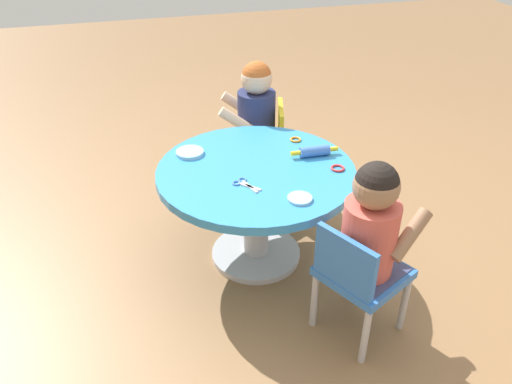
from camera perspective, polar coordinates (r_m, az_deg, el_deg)
ground_plane at (r=2.58m, az=-0.00°, el=-7.11°), size 10.00×10.00×0.00m
craft_table at (r=2.35m, az=-0.00°, el=0.16°), size 0.90×0.90×0.50m
child_chair_left at (r=2.05m, az=11.39°, el=-9.09°), size 0.40×0.40×0.54m
seated_child_left at (r=1.93m, az=12.82°, el=-3.49°), size 0.39×0.43×0.51m
child_chair_right at (r=2.94m, az=0.73°, el=5.42°), size 0.37×0.37×0.54m
seated_child_right at (r=2.84m, az=-0.05°, el=9.49°), size 0.35×0.41×0.51m
rolling_pin at (r=2.40m, az=6.57°, el=4.58°), size 0.06×0.23×0.05m
craft_scissors at (r=2.17m, az=-1.37°, el=0.92°), size 0.14×0.12×0.01m
playdough_blob_0 at (r=2.08m, az=4.93°, el=-0.72°), size 0.10×0.10×0.01m
playdough_blob_1 at (r=2.43m, az=-7.43°, el=4.42°), size 0.13×0.13×0.02m
cookie_cutter_0 at (r=2.54m, az=4.45°, el=5.89°), size 0.06×0.06×0.01m
cookie_cutter_1 at (r=2.31m, az=9.15°, el=2.65°), size 0.06×0.06×0.01m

